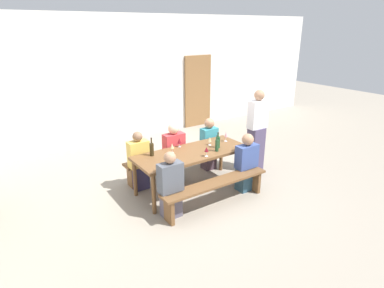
# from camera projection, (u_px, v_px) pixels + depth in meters

# --- Properties ---
(ground_plane) EXTENTS (24.00, 24.00, 0.00)m
(ground_plane) POSITION_uv_depth(u_px,v_px,m) (192.00, 189.00, 6.06)
(ground_plane) COLOR gray
(back_wall) EXTENTS (14.00, 0.20, 3.20)m
(back_wall) POSITION_uv_depth(u_px,v_px,m) (116.00, 80.00, 8.22)
(back_wall) COLOR silver
(back_wall) RESTS_ON ground
(wooden_door) EXTENTS (0.90, 0.06, 2.10)m
(wooden_door) POSITION_uv_depth(u_px,v_px,m) (198.00, 91.00, 9.59)
(wooden_door) COLOR olive
(wooden_door) RESTS_ON ground
(tasting_table) EXTENTS (2.13, 0.84, 0.75)m
(tasting_table) POSITION_uv_depth(u_px,v_px,m) (192.00, 156.00, 5.83)
(tasting_table) COLOR brown
(tasting_table) RESTS_ON ground
(bench_near) EXTENTS (2.03, 0.30, 0.45)m
(bench_near) POSITION_uv_depth(u_px,v_px,m) (216.00, 187.00, 5.38)
(bench_near) COLOR brown
(bench_near) RESTS_ON ground
(bench_far) EXTENTS (2.03, 0.30, 0.45)m
(bench_far) POSITION_uv_depth(u_px,v_px,m) (172.00, 159.00, 6.50)
(bench_far) COLOR brown
(bench_far) RESTS_ON ground
(wine_bottle_0) EXTENTS (0.06, 0.06, 0.30)m
(wine_bottle_0) POSITION_uv_depth(u_px,v_px,m) (217.00, 145.00, 5.80)
(wine_bottle_0) COLOR #234C2D
(wine_bottle_0) RESTS_ON tasting_table
(wine_bottle_1) EXTENTS (0.08, 0.08, 0.30)m
(wine_bottle_1) POSITION_uv_depth(u_px,v_px,m) (218.00, 142.00, 5.96)
(wine_bottle_1) COLOR #194723
(wine_bottle_1) RESTS_ON tasting_table
(wine_bottle_2) EXTENTS (0.07, 0.07, 0.33)m
(wine_bottle_2) POSITION_uv_depth(u_px,v_px,m) (152.00, 149.00, 5.59)
(wine_bottle_2) COLOR #332814
(wine_bottle_2) RESTS_ON tasting_table
(wine_glass_0) EXTENTS (0.06, 0.06, 0.19)m
(wine_glass_0) POSITION_uv_depth(u_px,v_px,m) (226.00, 135.00, 6.29)
(wine_glass_0) COLOR silver
(wine_glass_0) RESTS_ON tasting_table
(wine_glass_1) EXTENTS (0.06, 0.06, 0.17)m
(wine_glass_1) POSITION_uv_depth(u_px,v_px,m) (210.00, 140.00, 6.09)
(wine_glass_1) COLOR silver
(wine_glass_1) RESTS_ON tasting_table
(wine_glass_2) EXTENTS (0.07, 0.07, 0.18)m
(wine_glass_2) POSITION_uv_depth(u_px,v_px,m) (172.00, 146.00, 5.71)
(wine_glass_2) COLOR silver
(wine_glass_2) RESTS_ON tasting_table
(wine_glass_3) EXTENTS (0.08, 0.08, 0.17)m
(wine_glass_3) POSITION_uv_depth(u_px,v_px,m) (179.00, 141.00, 6.00)
(wine_glass_3) COLOR silver
(wine_glass_3) RESTS_ON tasting_table
(wine_glass_4) EXTENTS (0.07, 0.07, 0.18)m
(wine_glass_4) POSITION_uv_depth(u_px,v_px,m) (207.00, 150.00, 5.56)
(wine_glass_4) COLOR silver
(wine_glass_4) RESTS_ON tasting_table
(seated_guest_near_0) EXTENTS (0.39, 0.24, 1.11)m
(seated_guest_near_0) POSITION_uv_depth(u_px,v_px,m) (171.00, 187.00, 5.03)
(seated_guest_near_0) COLOR #575161
(seated_guest_near_0) RESTS_ON ground
(seated_guest_near_1) EXTENTS (0.42, 0.24, 1.10)m
(seated_guest_near_1) POSITION_uv_depth(u_px,v_px,m) (246.00, 164.00, 5.87)
(seated_guest_near_1) COLOR #2B4C5F
(seated_guest_near_1) RESTS_ON ground
(seated_guest_far_0) EXTENTS (0.38, 0.24, 1.12)m
(seated_guest_far_0) POSITION_uv_depth(u_px,v_px,m) (139.00, 162.00, 5.91)
(seated_guest_far_0) COLOR #302B4E
(seated_guest_far_0) RESTS_ON ground
(seated_guest_far_1) EXTENTS (0.42, 0.24, 1.16)m
(seated_guest_far_1) POSITION_uv_depth(u_px,v_px,m) (174.00, 153.00, 6.30)
(seated_guest_far_1) COLOR #41546B
(seated_guest_far_1) RESTS_ON ground
(seated_guest_far_2) EXTENTS (0.35, 0.24, 1.12)m
(seated_guest_far_2) POSITION_uv_depth(u_px,v_px,m) (209.00, 145.00, 6.75)
(seated_guest_far_2) COLOR #423039
(seated_guest_far_2) RESTS_ON ground
(standing_host) EXTENTS (0.41, 0.24, 1.71)m
(standing_host) POSITION_uv_depth(u_px,v_px,m) (257.00, 132.00, 6.60)
(standing_host) COLOR #4E4362
(standing_host) RESTS_ON ground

